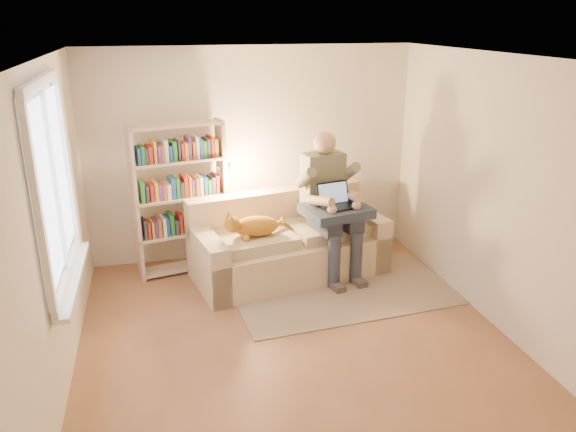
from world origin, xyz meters
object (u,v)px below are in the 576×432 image
object	(u,v)px
person	(329,197)
cat	(249,227)
sofa	(288,246)
laptop	(343,200)
bookshelf	(180,192)

from	to	relation	value
person	cat	distance (m)	1.01
sofa	person	size ratio (longest dim) A/B	1.41
cat	laptop	xyz separation A→B (m)	(1.09, 0.02, 0.22)
person	laptop	size ratio (longest dim) A/B	3.75
cat	laptop	distance (m)	1.11
cat	sofa	bearing A→B (deg)	14.76
sofa	bookshelf	distance (m)	1.41
laptop	bookshelf	world-z (taller)	bookshelf
person	cat	bearing A→B (deg)	178.68
person	laptop	world-z (taller)	person
cat	person	bearing A→B (deg)	-1.32
person	bookshelf	world-z (taller)	bookshelf
person	bookshelf	xyz separation A→B (m)	(-1.67, 0.44, 0.06)
person	bookshelf	distance (m)	1.73
cat	bookshelf	size ratio (longest dim) A/B	0.41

